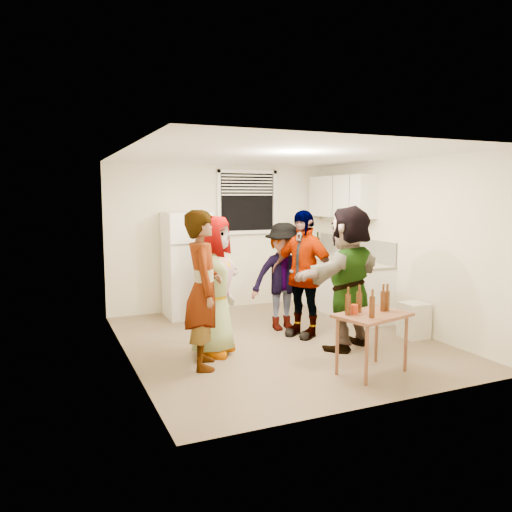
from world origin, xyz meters
name	(u,v)px	position (x,y,z in m)	size (l,w,h in m)	color
room	(279,341)	(0.00, 0.00, 0.00)	(4.00, 4.50, 2.50)	#EFE9CE
window	(247,202)	(0.45, 2.21, 1.85)	(1.12, 0.10, 1.06)	white
refrigerator	(187,265)	(-0.75, 1.88, 0.85)	(0.70, 0.70, 1.70)	white
counter_lower	(339,287)	(1.70, 1.15, 0.43)	(0.60, 2.20, 0.86)	white
countertop	(340,260)	(1.70, 1.15, 0.88)	(0.64, 2.22, 0.04)	beige
backsplash	(354,248)	(1.99, 1.15, 1.08)	(0.03, 2.20, 0.36)	#ABA79B
upper_cabinets	(341,196)	(1.83, 1.35, 1.95)	(0.34, 1.60, 0.70)	white
kettle	(340,260)	(1.65, 1.08, 0.90)	(0.27, 0.22, 0.22)	silver
paper_towel	(354,262)	(1.68, 0.71, 0.90)	(0.12, 0.12, 0.26)	white
wine_bottle	(317,254)	(1.75, 1.98, 0.90)	(0.08, 0.08, 0.30)	black
beer_bottle_counter	(353,264)	(1.60, 0.61, 0.90)	(0.05, 0.05, 0.21)	#47230C
blue_cup	(348,264)	(1.47, 0.57, 0.90)	(0.08, 0.08, 0.11)	#0E2EB9
picture_frame	(341,253)	(1.92, 1.45, 0.97)	(0.02, 0.17, 0.14)	gold
trash_bin	(414,320)	(1.80, -0.59, 0.25)	(0.33, 0.33, 0.49)	silver
serving_table	(371,373)	(0.41, -1.51, 0.00)	(0.80, 0.54, 0.68)	brown
beer_bottle_table	(387,311)	(0.64, -1.45, 0.68)	(0.06, 0.06, 0.23)	#47230C
red_cup	(354,314)	(0.21, -1.45, 0.68)	(0.08, 0.08, 0.11)	#A92E10
guest_grey	(214,354)	(-0.99, -0.16, 0.00)	(0.85, 1.73, 0.55)	gray
guest_stripe	(204,366)	(-1.24, -0.56, 0.00)	(0.66, 1.81, 0.43)	#141933
guest_back_left	(214,327)	(-0.58, 1.04, 0.00)	(0.75, 1.54, 0.58)	#513628
guest_back_right	(283,329)	(0.33, 0.53, 0.00)	(1.02, 1.58, 0.59)	#414145
guest_black	(302,336)	(0.41, 0.11, 0.00)	(1.04, 1.78, 0.43)	black
guest_orange	(347,347)	(0.69, -0.61, 0.00)	(1.71, 1.85, 0.55)	#E18D54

